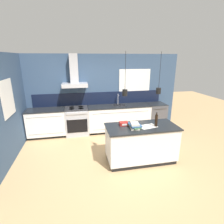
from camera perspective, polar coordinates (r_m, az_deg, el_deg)
The scene contains 12 objects.
ground_plane at distance 4.68m, azimuth -0.39°, elevation -14.52°, with size 16.00×16.00×0.00m, color tan.
wall_back at distance 6.06m, azimuth -4.50°, elevation 6.62°, with size 5.60×2.41×2.60m.
wall_left at distance 5.04m, azimuth -30.43°, elevation 1.50°, with size 0.08×3.80×2.60m.
counter_run_left at distance 6.04m, azimuth -20.47°, elevation -3.29°, with size 1.19×0.64×0.91m.
counter_run_sink at distance 6.11m, azimuth 2.28°, elevation -1.93°, with size 2.15×0.64×1.28m.
oven_range at distance 5.95m, azimuth -11.32°, elevation -2.87°, with size 0.74×0.66×0.91m.
dishwasher at distance 6.56m, azimuth 14.03°, elevation -1.15°, with size 0.61×0.65×0.91m.
kitchen_island at distance 4.42m, azimuth 9.44°, elevation -10.02°, with size 1.71×0.81×0.91m.
bottle_on_island at distance 4.23m, azimuth 14.23°, elevation -2.69°, with size 0.07×0.07×0.36m.
book_stack at distance 4.08m, azimuth 7.41°, elevation -4.41°, with size 0.26×0.36×0.13m.
red_supply_box at distance 4.22m, azimuth 3.87°, elevation -3.80°, with size 0.20×0.14×0.09m.
paper_pile at distance 4.24m, azimuth 11.62°, elevation -4.62°, with size 0.46×0.34×0.01m.
Camera 1 is at (-0.76, -3.91, 2.47)m, focal length 28.00 mm.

